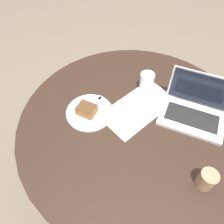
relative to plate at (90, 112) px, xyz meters
The scene contains 9 objects.
ground_plane 0.80m from the plate, 116.18° to the left, with size 12.00×12.00×0.00m, color #6B5B4C.
dining_table 0.28m from the plate, 116.18° to the left, with size 1.20×1.20×0.75m.
paper_document 0.26m from the plate, 136.08° to the left, with size 0.44×0.28×0.00m.
plate is the anchor object (origin of this frame).
cake_slice 0.03m from the plate, 22.78° to the right, with size 0.10×0.11×0.05m.
fork 0.05m from the plate, behind, with size 0.17×0.05×0.00m.
coffee_glass 0.63m from the plate, 91.14° to the left, with size 0.07×0.07×0.09m.
water_glass 0.36m from the plate, 158.01° to the left, with size 0.08×0.08×0.11m.
laptop 0.54m from the plate, 126.58° to the left, with size 0.29×0.37×0.22m.
Camera 1 is at (0.59, 0.32, 1.66)m, focal length 35.00 mm.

